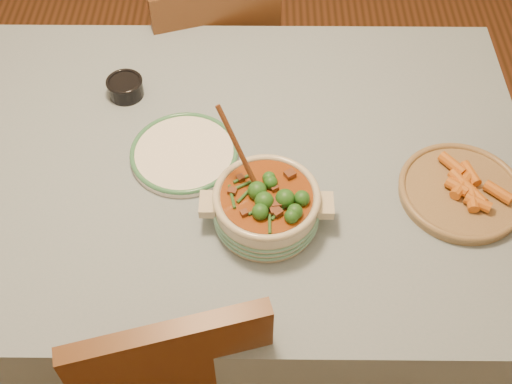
% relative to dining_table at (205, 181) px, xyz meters
% --- Properties ---
extents(floor, '(4.50, 4.50, 0.00)m').
position_rel_dining_table_xyz_m(floor, '(0.00, 0.00, -0.66)').
color(floor, '#412512').
rests_on(floor, ground).
extents(dining_table, '(1.68, 1.08, 0.76)m').
position_rel_dining_table_xyz_m(dining_table, '(0.00, 0.00, 0.00)').
color(dining_table, brown).
rests_on(dining_table, floor).
extents(stew_casserole, '(0.31, 0.25, 0.29)m').
position_rel_dining_table_xyz_m(stew_casserole, '(0.16, -0.19, 0.15)').
color(stew_casserole, beige).
rests_on(stew_casserole, dining_table).
extents(white_plate, '(0.30, 0.30, 0.02)m').
position_rel_dining_table_xyz_m(white_plate, '(-0.05, 0.01, 0.10)').
color(white_plate, white).
rests_on(white_plate, dining_table).
extents(condiment_bowl, '(0.12, 0.12, 0.05)m').
position_rel_dining_table_xyz_m(condiment_bowl, '(-0.23, 0.23, 0.12)').
color(condiment_bowl, black).
rests_on(condiment_bowl, dining_table).
extents(fried_plate, '(0.37, 0.37, 0.05)m').
position_rel_dining_table_xyz_m(fried_plate, '(0.63, -0.11, 0.11)').
color(fried_plate, '#967A53').
rests_on(fried_plate, dining_table).
extents(chair_far, '(0.51, 0.51, 0.87)m').
position_rel_dining_table_xyz_m(chair_far, '(-0.02, 0.67, -0.17)').
color(chair_far, brown).
rests_on(chair_far, floor).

